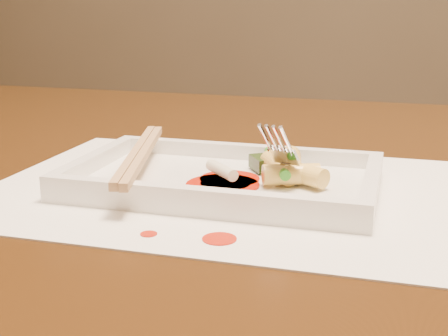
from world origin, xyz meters
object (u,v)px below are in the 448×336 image
(table, at_px, (308,273))
(placemat, at_px, (224,189))
(plate_base, at_px, (224,184))
(fork, at_px, (311,94))
(chopstick_a, at_px, (136,153))

(table, xyz_separation_m, placemat, (-0.07, -0.07, 0.10))
(placemat, xyz_separation_m, plate_base, (-0.00, -0.00, 0.00))
(plate_base, bearing_deg, fork, 14.42)
(chopstick_a, distance_m, fork, 0.16)
(plate_base, relative_size, chopstick_a, 1.26)
(placemat, distance_m, chopstick_a, 0.09)
(table, height_order, placemat, placemat)
(table, bearing_deg, chopstick_a, -155.06)
(table, relative_size, placemat, 3.50)
(placemat, relative_size, plate_base, 1.54)
(placemat, relative_size, chopstick_a, 1.93)
(fork, bearing_deg, table, 93.82)
(table, xyz_separation_m, fork, (0.00, -0.05, 0.18))
(fork, bearing_deg, plate_base, -165.58)
(table, distance_m, plate_base, 0.14)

